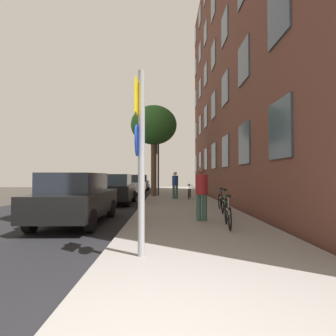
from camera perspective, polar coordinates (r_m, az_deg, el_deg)
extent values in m
plane|color=#332D28|center=(17.55, -9.07, -6.62)|extent=(41.80, 41.80, 0.00)
cube|color=black|center=(17.98, -15.74, -6.44)|extent=(7.00, 38.00, 0.01)
cube|color=gray|center=(17.39, 2.49, -6.49)|extent=(4.20, 38.00, 0.12)
cube|color=brown|center=(18.71, 11.15, 21.85)|extent=(0.50, 27.00, 17.96)
cube|color=#384756|center=(8.62, 21.78, 7.35)|extent=(0.06, 1.54, 1.68)
cube|color=#384756|center=(11.97, 15.23, 4.81)|extent=(0.06, 1.54, 1.68)
cube|color=#384756|center=(15.42, 11.60, 3.36)|extent=(0.06, 1.54, 1.68)
cube|color=#384756|center=(18.91, 9.31, 2.43)|extent=(0.06, 1.54, 1.68)
cube|color=#384756|center=(22.43, 7.74, 1.80)|extent=(0.06, 1.54, 1.68)
cube|color=#384756|center=(25.97, 6.60, 1.33)|extent=(0.06, 1.54, 1.68)
cube|color=#384756|center=(29.51, 5.73, 0.98)|extent=(0.06, 1.54, 1.68)
cube|color=#384756|center=(9.74, 21.55, 27.49)|extent=(0.06, 1.54, 1.68)
cube|color=#384756|center=(12.80, 15.11, 20.08)|extent=(0.06, 1.54, 1.68)
cube|color=#384756|center=(16.07, 11.53, 15.50)|extent=(0.06, 1.54, 1.68)
cube|color=#384756|center=(19.45, 9.27, 12.45)|extent=(0.06, 1.54, 1.68)
cube|color=#384756|center=(22.88, 7.71, 10.30)|extent=(0.06, 1.54, 1.68)
cube|color=#384756|center=(26.36, 6.57, 8.71)|extent=(0.06, 1.54, 1.68)
cube|color=#384756|center=(29.85, 5.71, 7.49)|extent=(0.06, 1.54, 1.68)
cube|color=#384756|center=(17.37, 11.46, 26.25)|extent=(0.06, 1.54, 1.68)
cube|color=#384756|center=(20.54, 9.22, 21.67)|extent=(0.06, 1.54, 1.68)
cube|color=#384756|center=(23.82, 7.68, 18.31)|extent=(0.06, 1.54, 1.68)
cube|color=#384756|center=(27.17, 6.55, 15.77)|extent=(0.06, 1.54, 1.68)
cube|color=#384756|center=(30.57, 5.69, 13.78)|extent=(0.06, 1.54, 1.68)
cube|color=#384756|center=(22.10, 9.18, 29.78)|extent=(0.06, 1.54, 1.68)
cube|color=#384756|center=(25.17, 7.64, 25.59)|extent=(0.06, 1.54, 1.68)
cube|color=#384756|center=(28.37, 6.53, 22.32)|extent=(0.06, 1.54, 1.68)
cube|color=#384756|center=(31.64, 5.67, 19.71)|extent=(0.06, 1.54, 1.68)
cube|color=#384756|center=(29.90, 6.50, 28.27)|extent=(0.06, 1.54, 1.68)
cube|color=#384756|center=(33.03, 5.66, 25.20)|extent=(0.06, 1.54, 1.68)
cylinder|color=gray|center=(5.02, -5.44, 1.13)|extent=(0.12, 0.12, 3.32)
cube|color=yellow|center=(5.21, -6.31, 13.81)|extent=(0.03, 0.60, 0.60)
cylinder|color=#14339E|center=(5.07, -6.33, 5.60)|extent=(0.03, 0.56, 0.56)
cylinder|color=black|center=(20.77, -1.99, -0.16)|extent=(0.12, 0.12, 3.89)
cube|color=black|center=(20.87, -2.49, 3.95)|extent=(0.20, 0.24, 0.80)
sphere|color=red|center=(20.90, -2.79, 4.66)|extent=(0.16, 0.16, 0.16)
sphere|color=#523707|center=(20.87, -2.79, 3.95)|extent=(0.16, 0.16, 0.16)
sphere|color=#083E11|center=(20.85, -2.79, 3.23)|extent=(0.16, 0.16, 0.16)
cylinder|color=brown|center=(19.85, -2.92, 0.15)|extent=(0.40, 0.40, 4.05)
ellipsoid|color=#2D6628|center=(20.16, -2.91, 8.71)|extent=(3.26, 3.26, 2.77)
torus|color=black|center=(8.54, 11.75, -9.07)|extent=(0.11, 0.61, 0.61)
torus|color=black|center=(7.55, 12.47, -10.05)|extent=(0.11, 0.61, 0.61)
cylinder|color=#99999E|center=(8.02, 12.08, -8.34)|extent=(0.15, 0.85, 0.04)
cylinder|color=#99999E|center=(7.79, 12.27, -9.12)|extent=(0.11, 0.52, 0.28)
cylinder|color=#99999E|center=(7.85, 12.18, -6.75)|extent=(0.04, 0.04, 0.28)
cube|color=black|center=(7.84, 12.17, -5.58)|extent=(0.10, 0.24, 0.06)
cylinder|color=#4C4C4C|center=(8.49, 11.73, -5.82)|extent=(0.42, 0.08, 0.03)
torus|color=black|center=(10.74, 11.06, -7.36)|extent=(0.11, 0.68, 0.68)
torus|color=black|center=(9.69, 11.72, -7.98)|extent=(0.11, 0.68, 0.68)
cylinder|color=#267233|center=(10.20, 11.37, -6.62)|extent=(0.13, 0.91, 0.04)
cylinder|color=#267233|center=(9.94, 11.54, -7.23)|extent=(0.10, 0.55, 0.29)
cylinder|color=#267233|center=(10.02, 11.46, -5.26)|extent=(0.04, 0.04, 0.28)
cube|color=black|center=(10.01, 11.46, -4.34)|extent=(0.10, 0.24, 0.06)
cylinder|color=#4C4C4C|center=(10.70, 11.04, -4.60)|extent=(0.42, 0.07, 0.03)
torus|color=black|center=(12.24, 10.42, -6.72)|extent=(0.09, 0.65, 0.65)
torus|color=black|center=(11.30, 11.00, -7.15)|extent=(0.09, 0.65, 0.65)
cylinder|color=black|center=(11.75, 10.70, -6.06)|extent=(0.10, 0.81, 0.04)
cylinder|color=black|center=(11.52, 10.85, -6.56)|extent=(0.08, 0.49, 0.27)
cylinder|color=black|center=(11.59, 10.78, -4.91)|extent=(0.04, 0.04, 0.28)
cube|color=black|center=(11.59, 10.78, -4.12)|extent=(0.10, 0.24, 0.06)
cylinder|color=#4C4C4C|center=(12.21, 10.41, -4.37)|extent=(0.42, 0.06, 0.03)
torus|color=black|center=(15.78, 6.45, -5.50)|extent=(0.20, 0.68, 0.69)
torus|color=black|center=(14.82, 6.03, -5.75)|extent=(0.20, 0.68, 0.69)
cylinder|color=#267233|center=(15.29, 6.24, -4.91)|extent=(0.24, 0.81, 0.04)
cylinder|color=#267233|center=(15.06, 6.14, -5.29)|extent=(0.16, 0.50, 0.27)
cylinder|color=#267233|center=(15.13, 6.18, -3.97)|extent=(0.04, 0.04, 0.28)
cube|color=black|center=(15.13, 6.17, -3.36)|extent=(0.10, 0.24, 0.06)
cylinder|color=#4C4C4C|center=(15.76, 6.44, -3.58)|extent=(0.42, 0.13, 0.03)
torus|color=black|center=(17.98, 4.54, -5.12)|extent=(0.15, 0.63, 0.63)
torus|color=black|center=(16.90, 4.22, -5.34)|extent=(0.15, 0.63, 0.63)
cylinder|color=#267233|center=(17.43, 4.39, -4.66)|extent=(0.20, 0.91, 0.04)
cylinder|color=#267233|center=(17.17, 4.31, -4.97)|extent=(0.14, 0.55, 0.30)
cylinder|color=#267233|center=(17.26, 4.34, -3.88)|extent=(0.04, 0.04, 0.28)
cube|color=black|center=(17.25, 4.34, -3.35)|extent=(0.10, 0.24, 0.06)
cylinder|color=#4C4C4C|center=(17.95, 4.54, -3.54)|extent=(0.42, 0.10, 0.03)
cylinder|color=#33594C|center=(9.01, 6.26, -7.99)|extent=(0.16, 0.16, 0.84)
cylinder|color=#33594C|center=(9.03, 7.45, -7.97)|extent=(0.16, 0.16, 0.84)
cylinder|color=maroon|center=(8.97, 6.84, -3.33)|extent=(0.54, 0.54, 0.63)
sphere|color=brown|center=(8.97, 6.83, -0.46)|extent=(0.23, 0.23, 0.23)
cylinder|color=#33594C|center=(17.38, 1.16, -4.93)|extent=(0.15, 0.15, 0.82)
cylinder|color=#33594C|center=(17.39, 1.77, -4.93)|extent=(0.15, 0.15, 0.82)
cylinder|color=navy|center=(17.36, 1.47, -2.56)|extent=(0.50, 0.50, 0.62)
sphere|color=tan|center=(17.35, 1.46, -1.10)|extent=(0.22, 0.22, 0.22)
cube|color=black|center=(9.50, -17.98, -6.72)|extent=(1.78, 4.50, 0.70)
cube|color=#1E232D|center=(9.25, -18.37, -2.83)|extent=(1.49, 2.52, 0.60)
cylinder|color=black|center=(11.14, -19.77, -7.75)|extent=(0.22, 0.64, 0.64)
cylinder|color=black|center=(10.73, -11.51, -8.05)|extent=(0.22, 0.64, 0.64)
cylinder|color=black|center=(8.50, -26.24, -9.63)|extent=(0.22, 0.64, 0.64)
cylinder|color=black|center=(7.94, -15.51, -10.31)|extent=(0.22, 0.64, 0.64)
cube|color=black|center=(15.57, -10.50, -4.75)|extent=(1.91, 4.36, 0.70)
cube|color=#384756|center=(15.33, -10.63, -2.36)|extent=(1.56, 2.46, 0.60)
cylinder|color=black|center=(17.09, -12.37, -5.63)|extent=(0.22, 0.64, 0.64)
cylinder|color=black|center=(16.84, -6.99, -5.72)|extent=(0.22, 0.64, 0.64)
cylinder|color=black|center=(14.41, -14.62, -6.37)|extent=(0.22, 0.64, 0.64)
cylinder|color=black|center=(14.11, -8.25, -6.51)|extent=(0.22, 0.64, 0.64)
cube|color=silver|center=(23.14, -7.12, -3.72)|extent=(1.90, 4.07, 0.70)
cube|color=#2D3847|center=(22.92, -7.17, -2.12)|extent=(1.56, 2.29, 0.60)
cylinder|color=black|center=(24.53, -8.67, -4.42)|extent=(0.22, 0.64, 0.64)
cylinder|color=black|center=(24.36, -4.88, -4.45)|extent=(0.22, 0.64, 0.64)
cylinder|color=black|center=(21.99, -9.61, -4.74)|extent=(0.22, 0.64, 0.64)
cylinder|color=black|center=(21.80, -5.39, -4.78)|extent=(0.22, 0.64, 0.64)
cube|color=black|center=(29.67, -5.69, -3.26)|extent=(1.81, 4.02, 0.70)
cube|color=#1E232D|center=(29.46, -5.72, -2.01)|extent=(1.50, 2.26, 0.60)
cylinder|color=black|center=(31.03, -6.95, -3.83)|extent=(0.22, 0.64, 0.64)
cylinder|color=black|center=(30.90, -4.01, -3.85)|extent=(0.22, 0.64, 0.64)
cylinder|color=black|center=(28.49, -7.52, -4.03)|extent=(0.22, 0.64, 0.64)
cylinder|color=black|center=(28.35, -4.31, -4.05)|extent=(0.22, 0.64, 0.64)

